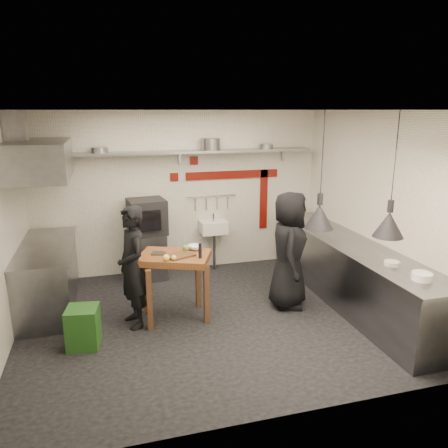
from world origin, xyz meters
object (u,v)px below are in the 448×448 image
object	(u,v)px
combi_oven	(147,217)
chef_right	(289,250)
green_bin	(83,327)
chef_left	(132,267)
oven_stand	(147,256)
prep_table	(175,286)

from	to	relation	value
combi_oven	chef_right	distance (m)	2.46
green_bin	chef_left	size ratio (longest dim) A/B	0.31
oven_stand	combi_oven	xyz separation A→B (m)	(0.03, -0.02, 0.69)
prep_table	chef_right	size ratio (longest dim) A/B	0.54
oven_stand	green_bin	size ratio (longest dim) A/B	1.60
prep_table	combi_oven	bearing A→B (deg)	119.29
chef_left	chef_right	distance (m)	2.21
combi_oven	green_bin	world-z (taller)	combi_oven
green_bin	combi_oven	bearing A→B (deg)	63.38
prep_table	chef_right	xyz separation A→B (m)	(1.65, -0.05, 0.39)
chef_right	chef_left	bearing A→B (deg)	111.75
chef_right	oven_stand	bearing A→B (deg)	70.46
combi_oven	prep_table	xyz separation A→B (m)	(0.19, -1.57, -0.63)
chef_left	chef_right	size ratio (longest dim) A/B	0.96
chef_left	chef_right	bearing A→B (deg)	76.64
oven_stand	chef_right	size ratio (longest dim) A/B	0.47
prep_table	green_bin	bearing A→B (deg)	-137.20
combi_oven	chef_right	size ratio (longest dim) A/B	0.35
oven_stand	green_bin	bearing A→B (deg)	-122.61
chef_left	oven_stand	bearing A→B (deg)	154.84
oven_stand	prep_table	xyz separation A→B (m)	(0.22, -1.59, 0.06)
green_bin	chef_right	distance (m)	2.95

